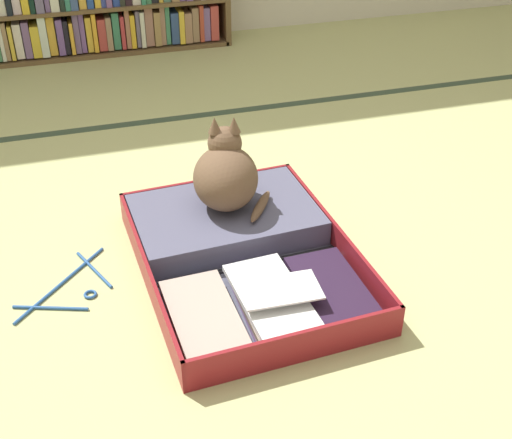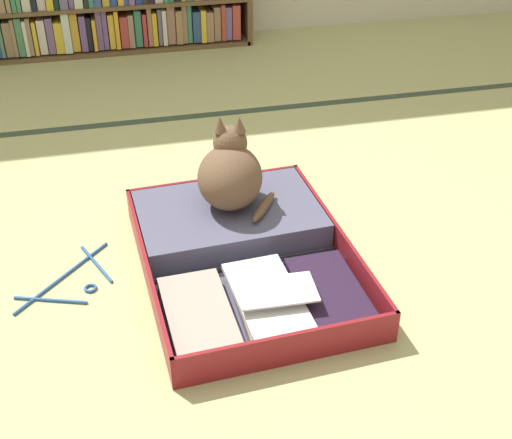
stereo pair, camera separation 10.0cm
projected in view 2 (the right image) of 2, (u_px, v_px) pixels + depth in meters
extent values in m
plane|color=#B5B978|center=(235.00, 292.00, 2.10)|extent=(10.00, 10.00, 0.00)
cube|color=#364735|center=(178.00, 118.00, 3.14)|extent=(4.80, 0.05, 0.00)
cube|color=brown|center=(117.00, 47.00, 3.89)|extent=(1.51, 0.23, 0.02)
cube|color=brown|center=(112.00, 3.00, 3.75)|extent=(1.48, 0.23, 0.02)
cube|color=#4B7A65|center=(2.00, 34.00, 3.70)|extent=(0.02, 0.19, 0.20)
cube|color=#8D7455|center=(9.00, 35.00, 3.72)|extent=(0.04, 0.19, 0.19)
cube|color=#907859|center=(15.00, 33.00, 3.72)|extent=(0.02, 0.19, 0.20)
cube|color=#478657|center=(21.00, 33.00, 3.72)|extent=(0.03, 0.19, 0.21)
cube|color=silver|center=(27.00, 34.00, 3.73)|extent=(0.02, 0.19, 0.19)
cube|color=#9C7C57|center=(31.00, 32.00, 3.73)|extent=(0.02, 0.19, 0.20)
cube|color=gold|center=(36.00, 34.00, 3.74)|extent=(0.02, 0.19, 0.18)
cube|color=silver|center=(43.00, 32.00, 3.75)|extent=(0.04, 0.19, 0.19)
cube|color=slate|center=(51.00, 31.00, 3.76)|extent=(0.04, 0.19, 0.19)
cube|color=gold|center=(59.00, 33.00, 3.77)|extent=(0.04, 0.19, 0.17)
cube|color=silver|center=(67.00, 29.00, 3.76)|extent=(0.04, 0.19, 0.22)
cube|color=gold|center=(75.00, 28.00, 3.79)|extent=(0.04, 0.19, 0.21)
cube|color=#6E5095|center=(83.00, 29.00, 3.79)|extent=(0.03, 0.19, 0.19)
cube|color=black|center=(89.00, 29.00, 3.80)|extent=(0.03, 0.19, 0.18)
cube|color=gold|center=(94.00, 31.00, 3.80)|extent=(0.02, 0.19, 0.17)
cube|color=slate|center=(99.00, 26.00, 3.80)|extent=(0.03, 0.19, 0.22)
cube|color=#735293|center=(104.00, 25.00, 3.81)|extent=(0.03, 0.19, 0.22)
cube|color=gold|center=(111.00, 27.00, 3.82)|extent=(0.03, 0.19, 0.19)
cube|color=gold|center=(116.00, 26.00, 3.81)|extent=(0.02, 0.19, 0.21)
cube|color=#AF3F3B|center=(123.00, 28.00, 3.84)|extent=(0.04, 0.19, 0.17)
cube|color=#987B5C|center=(130.00, 27.00, 3.84)|extent=(0.03, 0.19, 0.18)
cube|color=#377F5D|center=(137.00, 24.00, 3.85)|extent=(0.04, 0.19, 0.20)
cube|color=#B8363B|center=(144.00, 26.00, 3.86)|extent=(0.02, 0.19, 0.18)
cube|color=#A26E51|center=(148.00, 22.00, 3.85)|extent=(0.02, 0.19, 0.22)
cube|color=gold|center=(154.00, 25.00, 3.86)|extent=(0.03, 0.19, 0.18)
cube|color=slate|center=(158.00, 23.00, 3.87)|extent=(0.02, 0.19, 0.20)
cube|color=beige|center=(163.00, 23.00, 3.87)|extent=(0.02, 0.19, 0.20)
cube|color=#9E7160|center=(169.00, 21.00, 3.88)|extent=(0.04, 0.19, 0.21)
cube|color=#9D7F4B|center=(177.00, 23.00, 3.89)|extent=(0.03, 0.19, 0.19)
cube|color=#96735A|center=(182.00, 20.00, 3.90)|extent=(0.03, 0.19, 0.21)
cube|color=#3F8660|center=(187.00, 19.00, 3.90)|extent=(0.02, 0.19, 0.22)
cube|color=#2F4A80|center=(195.00, 23.00, 3.92)|extent=(0.04, 0.19, 0.17)
cube|color=yellow|center=(201.00, 22.00, 3.91)|extent=(0.03, 0.19, 0.18)
cube|color=#9E7758|center=(208.00, 23.00, 3.93)|extent=(0.04, 0.19, 0.17)
cube|color=#937554|center=(215.00, 20.00, 3.93)|extent=(0.04, 0.19, 0.19)
cube|color=#AE422D|center=(221.00, 18.00, 3.93)|extent=(0.02, 0.19, 0.20)
cube|color=slate|center=(226.00, 19.00, 3.95)|extent=(0.04, 0.19, 0.19)
cube|color=#BA443E|center=(233.00, 18.00, 3.95)|extent=(0.04, 0.19, 0.20)
cube|color=maroon|center=(266.00, 312.00, 2.01)|extent=(0.66, 0.47, 0.01)
cube|color=maroon|center=(289.00, 349.00, 1.82)|extent=(0.64, 0.05, 0.11)
cube|color=maroon|center=(160.00, 320.00, 1.91)|extent=(0.04, 0.43, 0.11)
cube|color=maroon|center=(365.00, 281.00, 2.06)|extent=(0.04, 0.43, 0.11)
cube|color=#4E5060|center=(266.00, 310.00, 2.01)|extent=(0.63, 0.44, 0.01)
cube|color=maroon|center=(229.00, 232.00, 2.36)|extent=(0.66, 0.47, 0.01)
cube|color=maroon|center=(215.00, 190.00, 2.50)|extent=(0.64, 0.05, 0.11)
cube|color=maroon|center=(138.00, 236.00, 2.26)|extent=(0.04, 0.43, 0.11)
cube|color=maroon|center=(315.00, 207.00, 2.41)|extent=(0.04, 0.43, 0.11)
cube|color=#4E5060|center=(229.00, 230.00, 2.35)|extent=(0.63, 0.44, 0.01)
cylinder|color=black|center=(246.00, 266.00, 2.18)|extent=(0.62, 0.05, 0.02)
cube|color=navy|center=(197.00, 320.00, 1.95)|extent=(0.19, 0.33, 0.02)
cube|color=gray|center=(201.00, 318.00, 1.94)|extent=(0.20, 0.35, 0.01)
cube|color=#AD998C|center=(198.00, 311.00, 1.94)|extent=(0.20, 0.34, 0.02)
cube|color=#8E6AA2|center=(268.00, 306.00, 2.00)|extent=(0.18, 0.36, 0.02)
cube|color=#7C6B59|center=(268.00, 302.00, 1.99)|extent=(0.19, 0.33, 0.02)
cube|color=silver|center=(268.00, 298.00, 1.98)|extent=(0.21, 0.38, 0.02)
cube|color=#9A75A0|center=(328.00, 293.00, 2.06)|extent=(0.20, 0.33, 0.01)
cube|color=#2A1A32|center=(330.00, 291.00, 2.04)|extent=(0.19, 0.35, 0.02)
cube|color=white|center=(277.00, 291.00, 1.95)|extent=(0.23, 0.15, 0.01)
cube|color=#51516A|center=(229.00, 219.00, 2.33)|extent=(0.63, 0.43, 0.10)
torus|color=white|center=(256.00, 207.00, 2.31)|extent=(0.08, 0.08, 0.01)
cylinder|color=black|center=(168.00, 199.00, 2.45)|extent=(0.02, 0.02, 0.10)
cylinder|color=black|center=(261.00, 185.00, 2.53)|extent=(0.02, 0.02, 0.10)
cube|color=yellow|center=(326.00, 335.00, 1.84)|extent=(0.03, 0.00, 0.02)
cube|color=red|center=(291.00, 344.00, 1.82)|extent=(0.04, 0.00, 0.02)
ellipsoid|color=brown|center=(230.00, 177.00, 2.27)|extent=(0.27, 0.31, 0.21)
ellipsoid|color=brown|center=(231.00, 178.00, 2.35)|extent=(0.17, 0.13, 0.11)
sphere|color=brown|center=(230.00, 143.00, 2.26)|extent=(0.11, 0.11, 0.11)
cone|color=brown|center=(239.00, 124.00, 2.22)|extent=(0.04, 0.04, 0.05)
cone|color=brown|center=(220.00, 124.00, 2.22)|extent=(0.04, 0.04, 0.05)
sphere|color=gold|center=(237.00, 134.00, 2.30)|extent=(0.02, 0.02, 0.02)
sphere|color=gold|center=(225.00, 134.00, 2.30)|extent=(0.02, 0.02, 0.02)
ellipsoid|color=brown|center=(264.00, 206.00, 2.28)|extent=(0.14, 0.18, 0.03)
cylinder|color=#275597|center=(63.00, 277.00, 2.16)|extent=(0.29, 0.31, 0.01)
cylinder|color=#275597|center=(96.00, 264.00, 2.21)|extent=(0.10, 0.21, 0.01)
cylinder|color=#275597|center=(51.00, 300.00, 2.06)|extent=(0.22, 0.08, 0.01)
torus|color=#275597|center=(91.00, 288.00, 2.11)|extent=(0.06, 0.06, 0.01)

